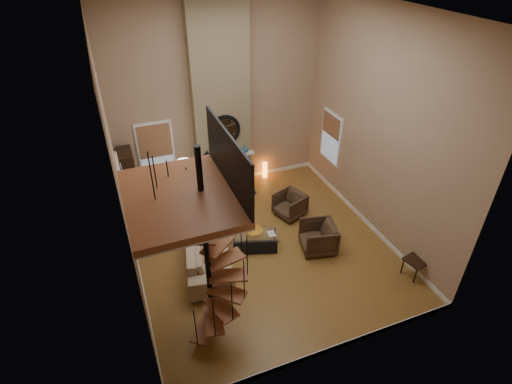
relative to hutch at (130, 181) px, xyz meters
name	(u,v)px	position (x,y,z in m)	size (l,w,h in m)	color
ground	(262,246)	(2.75, -2.78, -0.95)	(6.00, 6.50, 0.01)	#A97C36
back_wall	(219,99)	(2.75, 0.47, 1.80)	(6.00, 0.02, 5.50)	tan
front_wall	(344,242)	(2.75, -6.03, 1.80)	(6.00, 0.02, 5.50)	tan
left_wall	(118,176)	(-0.25, -2.78, 1.80)	(0.02, 6.50, 5.50)	tan
right_wall	(380,128)	(5.75, -2.78, 1.80)	(0.02, 6.50, 5.50)	tan
ceiling	(264,10)	(2.75, -2.78, 4.54)	(6.00, 6.50, 0.01)	silver
baseboard_back	(223,181)	(2.75, 0.46, -0.89)	(6.00, 0.02, 0.12)	white
baseboard_front	(326,350)	(2.75, -6.02, -0.89)	(6.00, 0.02, 0.12)	white
baseboard_left	(141,276)	(-0.24, -2.78, -0.89)	(0.02, 6.50, 0.12)	white
baseboard_right	(363,218)	(5.74, -2.78, -0.89)	(0.02, 6.50, 0.12)	white
chimney_breast	(221,101)	(2.75, 0.28, 1.80)	(1.60, 0.38, 5.50)	#8A7B59
hearth	(230,193)	(2.75, -0.21, -0.93)	(1.50, 0.60, 0.04)	black
firebox	(226,173)	(2.75, 0.08, -0.40)	(0.95, 0.02, 0.72)	black
mantel	(226,157)	(2.75, 0.00, 0.20)	(1.70, 0.18, 0.06)	white
mirror_frame	(224,131)	(2.75, 0.06, 1.00)	(0.94, 0.94, 0.10)	black
mirror_disc	(224,131)	(2.75, 0.07, 1.00)	(0.80, 0.80, 0.01)	white
vase_left	(207,155)	(2.20, 0.04, 0.35)	(0.24, 0.24, 0.25)	black
vase_right	(245,149)	(3.35, 0.04, 0.33)	(0.20, 0.20, 0.21)	#1C5963
window_back	(156,147)	(0.85, 0.44, 0.67)	(1.02, 0.06, 1.52)	white
window_right	(331,137)	(5.73, -0.78, 0.68)	(0.06, 1.02, 1.52)	white
entry_door	(126,199)	(-0.20, -0.98, 0.10)	(0.10, 1.05, 2.16)	white
loft	(186,193)	(0.71, -4.58, 2.29)	(1.70, 2.20, 1.09)	brown
spiral_stair	(208,257)	(0.97, -4.57, 0.83)	(1.47, 1.47, 4.06)	black
hutch	(130,181)	(0.00, 0.00, 0.00)	(0.38, 0.80, 1.79)	black
sofa	(207,248)	(1.36, -2.79, -0.55)	(2.54, 0.99, 0.74)	tan
armchair_near	(292,204)	(4.03, -1.81, -0.60)	(0.73, 0.75, 0.68)	#463120
armchair_far	(321,237)	(4.10, -3.36, -0.60)	(0.81, 0.83, 0.76)	#463120
coffee_table	(255,239)	(2.57, -2.78, -0.67)	(1.30, 0.92, 0.45)	silver
bowl	(254,231)	(2.57, -2.73, -0.45)	(0.40, 0.40, 0.10)	gold
book	(271,234)	(2.92, -2.93, -0.49)	(0.18, 0.24, 0.02)	gray
floor_lamp	(185,172)	(1.37, -0.83, 0.46)	(0.42, 0.42, 1.72)	black
accent_lamp	(265,170)	(4.11, 0.31, -0.70)	(0.15, 0.15, 0.52)	orange
side_chair	(420,256)	(5.72, -4.94, -0.42)	(0.53, 0.53, 0.97)	black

